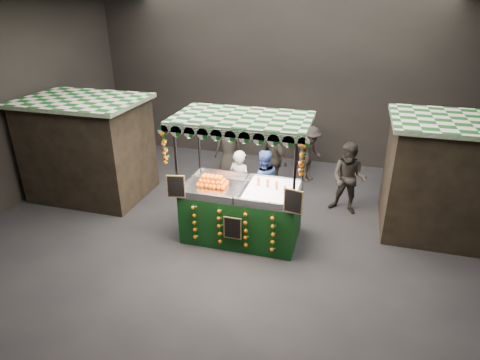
# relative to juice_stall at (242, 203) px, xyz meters

# --- Properties ---
(ground) EXTENTS (12.00, 12.00, 0.00)m
(ground) POSITION_rel_juice_stall_xyz_m (-0.03, 0.03, -0.85)
(ground) COLOR black
(ground) RESTS_ON ground
(market_hall) EXTENTS (12.10, 10.10, 5.05)m
(market_hall) POSITION_rel_juice_stall_xyz_m (-0.03, 0.03, 2.53)
(market_hall) COLOR black
(market_hall) RESTS_ON ground
(neighbour_stall_left) EXTENTS (3.00, 2.20, 2.60)m
(neighbour_stall_left) POSITION_rel_juice_stall_xyz_m (-4.43, 1.03, 0.46)
(neighbour_stall_left) COLOR black
(neighbour_stall_left) RESTS_ON ground
(neighbour_stall_right) EXTENTS (3.00, 2.20, 2.60)m
(neighbour_stall_right) POSITION_rel_juice_stall_xyz_m (4.37, 1.53, 0.46)
(neighbour_stall_right) COLOR black
(neighbour_stall_right) RESTS_ON ground
(juice_stall) EXTENTS (2.84, 1.67, 2.75)m
(juice_stall) POSITION_rel_juice_stall_xyz_m (0.00, 0.00, 0.00)
(juice_stall) COLOR black
(juice_stall) RESTS_ON ground
(vendor_grey) EXTENTS (0.71, 0.59, 1.67)m
(vendor_grey) POSITION_rel_juice_stall_xyz_m (-0.33, 0.99, -0.02)
(vendor_grey) COLOR slate
(vendor_grey) RESTS_ON ground
(vendor_blue) EXTENTS (0.98, 0.89, 1.65)m
(vendor_blue) POSITION_rel_juice_stall_xyz_m (0.18, 1.19, -0.03)
(vendor_blue) COLOR navy
(vendor_blue) RESTS_ON ground
(shopper_0) EXTENTS (0.67, 0.61, 1.54)m
(shopper_0) POSITION_rel_juice_stall_xyz_m (-4.46, 1.83, -0.08)
(shopper_0) COLOR black
(shopper_0) RESTS_ON ground
(shopper_1) EXTENTS (1.01, 0.87, 1.79)m
(shopper_1) POSITION_rel_juice_stall_xyz_m (2.16, 1.83, 0.04)
(shopper_1) COLOR black
(shopper_1) RESTS_ON ground
(shopper_2) EXTENTS (1.03, 1.02, 1.75)m
(shopper_2) POSITION_rel_juice_stall_xyz_m (0.19, 2.66, 0.02)
(shopper_2) COLOR black
(shopper_2) RESTS_ON ground
(shopper_3) EXTENTS (1.00, 1.21, 1.62)m
(shopper_3) POSITION_rel_juice_stall_xyz_m (1.03, 3.48, -0.04)
(shopper_3) COLOR black
(shopper_3) RESTS_ON ground
(shopper_4) EXTENTS (0.94, 0.86, 1.62)m
(shopper_4) POSITION_rel_juice_stall_xyz_m (-1.36, 3.34, -0.04)
(shopper_4) COLOR black
(shopper_4) RESTS_ON ground
(shopper_5) EXTENTS (1.62, 1.57, 1.85)m
(shopper_5) POSITION_rel_juice_stall_xyz_m (3.94, 2.07, 0.07)
(shopper_5) COLOR black
(shopper_5) RESTS_ON ground
(shopper_6) EXTENTS (0.68, 0.75, 1.73)m
(shopper_6) POSITION_rel_juice_stall_xyz_m (0.60, 4.48, 0.01)
(shopper_6) COLOR black
(shopper_6) RESTS_ON ground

